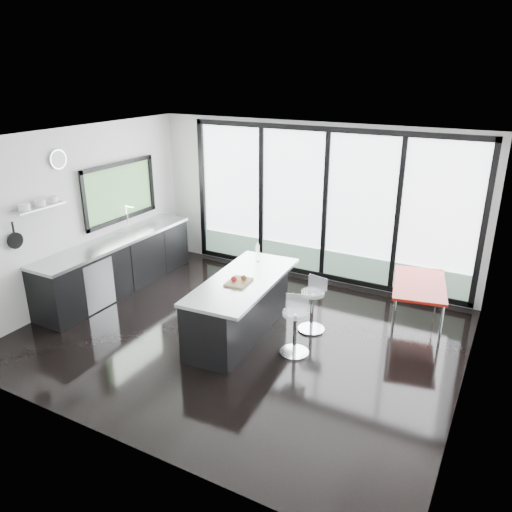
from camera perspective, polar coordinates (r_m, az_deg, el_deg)
The scene contains 11 objects.
floor at distance 7.35m, azimuth -1.82°, elevation -9.01°, with size 6.00×5.00×0.00m, color black.
ceiling at distance 6.43m, azimuth -2.11°, elevation 13.17°, with size 6.00×5.00×0.00m, color white.
wall_back at distance 8.82m, azimuth 7.74°, elevation 4.97°, with size 6.00×0.09×2.80m.
wall_front at distance 4.95m, azimuth -16.84°, elevation -7.30°, with size 6.00×0.00×2.80m, color silver.
wall_left at distance 8.73m, azimuth -18.23°, elevation 5.92°, with size 0.26×5.00×2.80m.
wall_right at distance 5.94m, azimuth 23.94°, elevation -3.43°, with size 0.00×5.00×2.80m, color silver.
counter_cabinets at distance 8.93m, azimuth -15.52°, elevation -0.88°, with size 0.69×3.24×1.36m.
island at distance 7.20m, azimuth -1.96°, elevation -5.68°, with size 1.04×2.19×1.13m.
bar_stool_near at distance 6.78m, azimuth 4.46°, elevation -8.73°, with size 0.40×0.40×0.64m, color silver.
bar_stool_far at distance 7.37m, azimuth 6.41°, elevation -6.25°, with size 0.40×0.40×0.63m, color silver.
red_table at distance 7.84m, azimuth 17.91°, elevation -5.24°, with size 0.73×1.28×0.68m, color maroon.
Camera 1 is at (3.24, -5.48, 3.67)m, focal length 35.00 mm.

